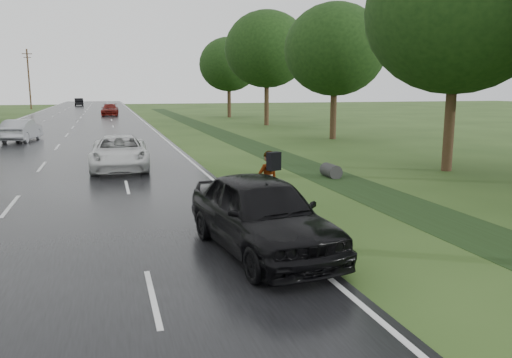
{
  "coord_description": "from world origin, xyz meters",
  "views": [
    {
      "loc": [
        2.89,
        -8.15,
        3.54
      ],
      "look_at": [
        6.42,
        3.62,
        1.3
      ],
      "focal_mm": 35.0,
      "sensor_mm": 36.0,
      "label": 1
    }
  ],
  "objects": [
    {
      "name": "far_car_red",
      "position": [
        3.46,
        59.7,
        0.78
      ],
      "size": [
        2.37,
        5.22,
        1.48
      ],
      "primitive_type": "imported",
      "rotation": [
        0.0,
        0.0,
        -0.06
      ],
      "color": "#67100B",
      "rests_on": "road"
    },
    {
      "name": "tree_east_f",
      "position": [
        17.5,
        52.0,
        6.37
      ],
      "size": [
        7.2,
        7.2,
        9.62
      ],
      "color": "#3B2A18",
      "rests_on": "ground"
    },
    {
      "name": "tree_east_b",
      "position": [
        17.0,
        10.0,
        6.68
      ],
      "size": [
        7.6,
        7.6,
        10.11
      ],
      "color": "#3B2A18",
      "rests_on": "ground"
    },
    {
      "name": "edge_stripe_east",
      "position": [
        6.75,
        45.0,
        0.04
      ],
      "size": [
        0.12,
        180.0,
        0.01
      ],
      "primitive_type": "cube",
      "color": "silver",
      "rests_on": "road"
    },
    {
      "name": "tree_east_c",
      "position": [
        18.2,
        24.0,
        6.14
      ],
      "size": [
        7.0,
        7.0,
        9.29
      ],
      "color": "#3B2A18",
      "rests_on": "ground"
    },
    {
      "name": "drainage_ditch",
      "position": [
        11.5,
        18.71,
        0.04
      ],
      "size": [
        2.2,
        120.0,
        0.56
      ],
      "color": "black",
      "rests_on": "ground"
    },
    {
      "name": "silver_sedan",
      "position": [
        -2.55,
        28.28,
        0.77
      ],
      "size": [
        2.22,
        4.63,
        1.46
      ],
      "primitive_type": "imported",
      "rotation": [
        0.0,
        0.0,
        2.98
      ],
      "color": "#95969D",
      "rests_on": "road"
    },
    {
      "name": "center_line",
      "position": [
        0.0,
        45.0,
        0.04
      ],
      "size": [
        0.12,
        180.0,
        0.01
      ],
      "primitive_type": "cube",
      "color": "silver",
      "rests_on": "road"
    },
    {
      "name": "white_pickup",
      "position": [
        3.39,
        14.37,
        0.77
      ],
      "size": [
        2.57,
        5.3,
        1.45
      ],
      "primitive_type": "imported",
      "rotation": [
        0.0,
        0.0,
        -0.03
      ],
      "color": "white",
      "rests_on": "road"
    },
    {
      "name": "far_car_dark",
      "position": [
        -2.13,
        99.06,
        0.8
      ],
      "size": [
        1.95,
        4.72,
        1.52
      ],
      "primitive_type": "imported",
      "rotation": [
        0.0,
        0.0,
        3.22
      ],
      "color": "black",
      "rests_on": "road"
    },
    {
      "name": "pedestrian",
      "position": [
        7.18,
        5.02,
        0.94
      ],
      "size": [
        0.95,
        0.73,
        1.82
      ],
      "rotation": [
        0.0,
        0.0,
        3.48
      ],
      "color": "#A5998C",
      "rests_on": "ground"
    },
    {
      "name": "utility_pole_distant",
      "position": [
        -9.2,
        85.0,
        5.2
      ],
      "size": [
        1.6,
        0.26,
        10.0
      ],
      "color": "#3B2A18",
      "rests_on": "ground"
    },
    {
      "name": "edge_stripe_west",
      "position": [
        -6.75,
        45.0,
        0.04
      ],
      "size": [
        0.12,
        180.0,
        0.01
      ],
      "primitive_type": "cube",
      "color": "silver",
      "rests_on": "road"
    },
    {
      "name": "tree_east_d",
      "position": [
        17.8,
        38.0,
        7.15
      ],
      "size": [
        8.0,
        8.0,
        10.76
      ],
      "color": "#3B2A18",
      "rests_on": "ground"
    },
    {
      "name": "road",
      "position": [
        0.0,
        45.0,
        0.02
      ],
      "size": [
        14.0,
        180.0,
        0.04
      ],
      "primitive_type": "cube",
      "color": "black",
      "rests_on": "ground"
    },
    {
      "name": "dark_sedan",
      "position": [
        6.0,
        1.79,
        0.88
      ],
      "size": [
        2.6,
        5.16,
        1.69
      ],
      "primitive_type": "imported",
      "rotation": [
        0.0,
        0.0,
        0.13
      ],
      "color": "black",
      "rests_on": "road"
    }
  ]
}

